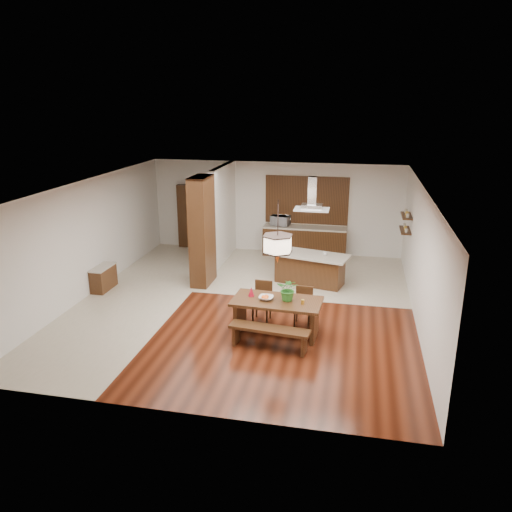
% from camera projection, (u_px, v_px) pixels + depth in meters
% --- Properties ---
extents(room_shell, '(9.00, 9.04, 2.92)m').
position_uv_depth(room_shell, '(243.00, 222.00, 11.55)').
color(room_shell, '#38150A').
rests_on(room_shell, ground).
extents(tile_hallway, '(2.50, 9.00, 0.01)m').
position_uv_depth(tile_hallway, '(139.00, 295.00, 12.71)').
color(tile_hallway, beige).
rests_on(tile_hallway, ground).
extents(tile_kitchen, '(5.50, 4.00, 0.01)m').
position_uv_depth(tile_kitchen, '(306.00, 274.00, 14.26)').
color(tile_kitchen, beige).
rests_on(tile_kitchen, ground).
extents(soffit_band, '(8.00, 9.00, 0.02)m').
position_uv_depth(soffit_band, '(243.00, 187.00, 11.30)').
color(soffit_band, '#3E1F0F').
rests_on(soffit_band, room_shell).
extents(partition_pier, '(0.45, 1.00, 2.90)m').
position_uv_depth(partition_pier, '(202.00, 231.00, 13.13)').
color(partition_pier, black).
rests_on(partition_pier, ground).
extents(partition_stub, '(0.18, 2.40, 2.90)m').
position_uv_depth(partition_stub, '(223.00, 214.00, 15.09)').
color(partition_stub, silver).
rests_on(partition_stub, ground).
extents(hallway_console, '(0.37, 0.88, 0.63)m').
position_uv_depth(hallway_console, '(104.00, 278.00, 13.00)').
color(hallway_console, black).
rests_on(hallway_console, ground).
extents(hallway_doorway, '(1.10, 0.20, 2.10)m').
position_uv_depth(hallway_doorway, '(194.00, 217.00, 16.49)').
color(hallway_doorway, black).
rests_on(hallway_doorway, ground).
extents(rear_counter, '(2.60, 0.62, 0.95)m').
position_uv_depth(rear_counter, '(305.00, 241.00, 15.76)').
color(rear_counter, black).
rests_on(rear_counter, ground).
extents(kitchen_window, '(2.60, 0.08, 1.50)m').
position_uv_depth(kitchen_window, '(307.00, 200.00, 15.61)').
color(kitchen_window, olive).
rests_on(kitchen_window, room_shell).
extents(shelf_lower, '(0.26, 0.90, 0.04)m').
position_uv_depth(shelf_lower, '(405.00, 230.00, 13.43)').
color(shelf_lower, black).
rests_on(shelf_lower, room_shell).
extents(shelf_upper, '(0.26, 0.90, 0.04)m').
position_uv_depth(shelf_upper, '(407.00, 216.00, 13.31)').
color(shelf_upper, black).
rests_on(shelf_upper, room_shell).
extents(dining_table, '(1.91, 1.02, 0.78)m').
position_uv_depth(dining_table, '(277.00, 309.00, 10.47)').
color(dining_table, black).
rests_on(dining_table, ground).
extents(dining_bench, '(1.65, 0.54, 0.46)m').
position_uv_depth(dining_bench, '(269.00, 338.00, 9.95)').
color(dining_bench, black).
rests_on(dining_bench, ground).
extents(dining_chair_left, '(0.42, 0.42, 0.90)m').
position_uv_depth(dining_chair_left, '(262.00, 302.00, 11.14)').
color(dining_chair_left, black).
rests_on(dining_chair_left, ground).
extents(dining_chair_right, '(0.39, 0.39, 0.86)m').
position_uv_depth(dining_chair_right, '(303.00, 307.00, 10.93)').
color(dining_chair_right, black).
rests_on(dining_chair_right, ground).
extents(pendant_lantern, '(0.64, 0.64, 1.31)m').
position_uv_depth(pendant_lantern, '(278.00, 232.00, 9.96)').
color(pendant_lantern, '#FFE4C3').
rests_on(pendant_lantern, room_shell).
extents(foliage_plant, '(0.50, 0.45, 0.50)m').
position_uv_depth(foliage_plant, '(288.00, 289.00, 10.31)').
color(foliage_plant, '#2E7527').
rests_on(foliage_plant, dining_table).
extents(fruit_bowl, '(0.32, 0.32, 0.07)m').
position_uv_depth(fruit_bowl, '(266.00, 298.00, 10.42)').
color(fruit_bowl, beige).
rests_on(fruit_bowl, dining_table).
extents(napkin_cone, '(0.14, 0.14, 0.21)m').
position_uv_depth(napkin_cone, '(251.00, 291.00, 10.59)').
color(napkin_cone, '#9F0B1E').
rests_on(napkin_cone, dining_table).
extents(gold_ornament, '(0.08, 0.08, 0.10)m').
position_uv_depth(gold_ornament, '(303.00, 302.00, 10.19)').
color(gold_ornament, gold).
rests_on(gold_ornament, dining_table).
extents(kitchen_island, '(2.20, 1.36, 0.84)m').
position_uv_depth(kitchen_island, '(310.00, 268.00, 13.39)').
color(kitchen_island, black).
rests_on(kitchen_island, ground).
extents(range_hood, '(0.90, 0.55, 0.87)m').
position_uv_depth(range_hood, '(312.00, 193.00, 12.78)').
color(range_hood, silver).
rests_on(range_hood, room_shell).
extents(island_cup, '(0.13, 0.13, 0.09)m').
position_uv_depth(island_cup, '(325.00, 254.00, 13.13)').
color(island_cup, silver).
rests_on(island_cup, kitchen_island).
extents(microwave, '(0.64, 0.49, 0.31)m').
position_uv_depth(microwave, '(280.00, 220.00, 15.75)').
color(microwave, silver).
rests_on(microwave, rear_counter).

